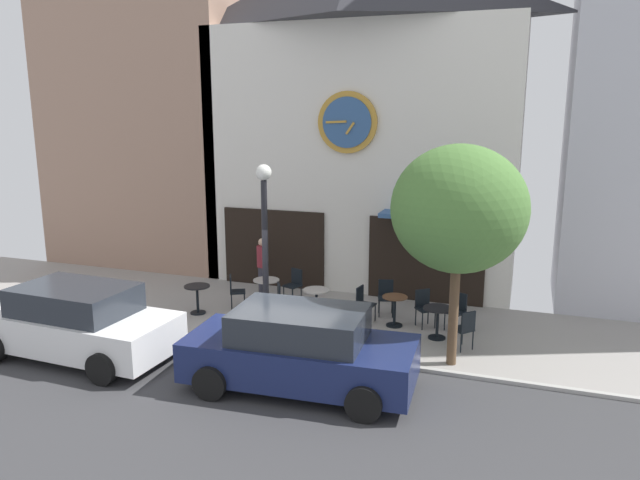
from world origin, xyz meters
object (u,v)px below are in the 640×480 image
object	(u,v)px
cafe_table_near_door	(197,294)
cafe_chair_right_end	(465,327)
cafe_chair_facing_street	(386,295)
parked_car_navy	(300,350)
pedestrian_maroon	(263,266)
street_lamp	(265,250)
cafe_chair_corner	(457,308)
cafe_chair_outer	(363,301)
cafe_chair_near_lamp	(235,289)
cafe_chair_under_awning	(294,282)
cafe_chair_near_tree	(283,298)
cafe_table_center_left	(316,298)
cafe_table_center_right	(266,288)
parked_car_white	(77,322)
cafe_table_rightmost	(438,317)
street_tree	(459,210)
cafe_chair_curbside	(424,305)
cafe_table_near_curb	(395,307)

from	to	relation	value
cafe_table_near_door	cafe_chair_right_end	xyz separation A→B (m)	(6.77, -0.18, 0.02)
cafe_chair_facing_street	parked_car_navy	bearing A→B (deg)	-97.11
pedestrian_maroon	street_lamp	bearing A→B (deg)	-63.72
street_lamp	parked_car_navy	world-z (taller)	street_lamp
cafe_chair_corner	cafe_chair_outer	bearing A→B (deg)	-174.57
street_lamp	cafe_chair_near_lamp	size ratio (longest dim) A/B	4.42
cafe_chair_under_awning	pedestrian_maroon	distance (m)	1.08
cafe_chair_under_awning	cafe_chair_near_lamp	bearing A→B (deg)	-139.10
cafe_chair_near_tree	pedestrian_maroon	size ratio (longest dim) A/B	0.54
cafe_chair_near_tree	cafe_chair_facing_street	world-z (taller)	same
cafe_chair_near_lamp	cafe_table_center_left	bearing A→B (deg)	-0.31
cafe_table_center_right	cafe_chair_right_end	size ratio (longest dim) A/B	0.83
cafe_chair_facing_street	cafe_chair_right_end	xyz separation A→B (m)	(2.16, -1.72, 0.00)
parked_car_white	parked_car_navy	size ratio (longest dim) A/B	0.99
parked_car_navy	cafe_chair_under_awning	bearing A→B (deg)	112.89
cafe_table_rightmost	cafe_chair_corner	bearing A→B (deg)	63.70
cafe_chair_corner	parked_car_navy	size ratio (longest dim) A/B	0.20
street_lamp	street_tree	size ratio (longest dim) A/B	0.88
cafe_chair_facing_street	parked_car_navy	xyz separation A→B (m)	(-0.57, -4.61, 0.23)
pedestrian_maroon	parked_car_white	distance (m)	5.52
cafe_table_center_left	cafe_chair_curbside	distance (m)	2.68
cafe_table_rightmost	pedestrian_maroon	world-z (taller)	pedestrian_maroon
cafe_chair_outer	parked_car_navy	xyz separation A→B (m)	(-0.17, -3.88, 0.23)
street_lamp	cafe_chair_right_end	xyz separation A→B (m)	(4.50, 0.53, -1.49)
parked_car_white	cafe_chair_right_end	bearing A→B (deg)	21.57
cafe_chair_near_tree	cafe_table_center_right	bearing A→B (deg)	138.59
street_lamp	cafe_table_near_door	world-z (taller)	street_lamp
cafe_chair_near_lamp	cafe_chair_outer	distance (m)	3.50
cafe_table_center_left	cafe_chair_near_tree	size ratio (longest dim) A/B	0.84
cafe_table_near_door	cafe_table_rightmost	bearing A→B (deg)	2.83
cafe_table_near_door	cafe_table_rightmost	xyz separation A→B (m)	(6.11, 0.30, 0.01)
cafe_table_rightmost	cafe_chair_near_tree	size ratio (longest dim) A/B	0.82
cafe_chair_near_tree	cafe_chair_right_end	xyz separation A→B (m)	(4.56, -0.60, 0.00)
cafe_chair_curbside	street_tree	bearing A→B (deg)	-65.65
cafe_chair_near_tree	parked_car_navy	xyz separation A→B (m)	(1.82, -3.49, 0.23)
cafe_chair_corner	cafe_table_near_curb	bearing A→B (deg)	-170.27
cafe_table_center_left	cafe_chair_under_awning	world-z (taller)	cafe_chair_under_awning
cafe_chair_near_tree	cafe_chair_corner	size ratio (longest dim) A/B	1.00
cafe_table_rightmost	cafe_chair_near_lamp	distance (m)	5.41
cafe_chair_under_awning	cafe_chair_outer	bearing A→B (deg)	-23.68
cafe_table_center_left	cafe_chair_near_lamp	xyz separation A→B (m)	(-2.31, 0.01, 0.01)
street_tree	cafe_table_rightmost	world-z (taller)	street_tree
street_lamp	cafe_table_near_curb	world-z (taller)	street_lamp
street_tree	cafe_table_center_left	xyz separation A→B (m)	(-3.58, 1.69, -2.72)
street_lamp	cafe_chair_corner	distance (m)	4.78
street_tree	cafe_table_near_curb	size ratio (longest dim) A/B	6.02
street_lamp	cafe_table_center_right	world-z (taller)	street_lamp
cafe_chair_outer	cafe_table_near_door	bearing A→B (deg)	-169.09
cafe_chair_outer	pedestrian_maroon	xyz separation A→B (m)	(-3.24, 1.12, 0.33)
cafe_table_near_door	cafe_chair_right_end	distance (m)	6.78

